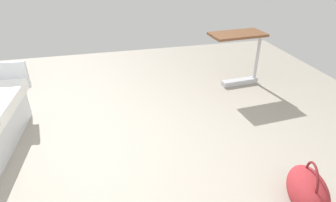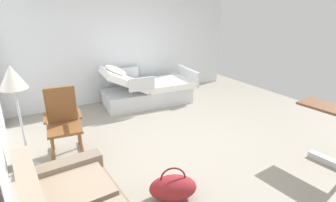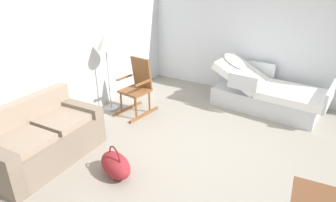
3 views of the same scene
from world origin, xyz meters
TOP-DOWN VIEW (x-y plane):
  - ground_plane at (0.00, 0.00)m, footprint 6.73×6.73m
  - overbed_table at (-1.68, -1.31)m, footprint 0.86×0.46m
  - duffel_bag at (-1.19, 1.01)m, footprint 0.51×0.64m

SIDE VIEW (x-z plane):
  - ground_plane at x=0.00m, z-range 0.00..0.00m
  - duffel_bag at x=-1.19m, z-range -0.06..0.37m
  - overbed_table at x=-1.68m, z-range 0.11..0.95m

